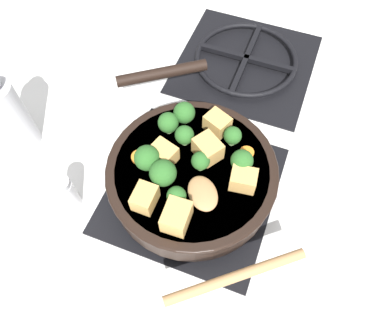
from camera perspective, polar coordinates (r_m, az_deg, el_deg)
The scene contains 24 objects.
ground_plane at distance 0.73m, azimuth 0.00°, elevation -3.35°, with size 2.40×2.40×0.00m, color silver.
front_burner_grate at distance 0.72m, azimuth 0.00°, elevation -2.92°, with size 0.31×0.31×0.03m.
rear_burner_grate at distance 0.93m, azimuth 8.21°, elevation 15.88°, with size 0.31×0.31×0.03m.
skillet_pan at distance 0.68m, azimuth -0.06°, elevation -0.90°, with size 0.38×0.42×0.06m.
wooden_spoon at distance 0.59m, azimuth 4.28°, elevation -10.45°, with size 0.22×0.23×0.02m.
tofu_cube_center_large at distance 0.65m, azimuth -4.38°, elevation 2.05°, with size 0.04×0.03×0.03m, color tan.
tofu_cube_near_handle at distance 0.65m, azimuth 2.42°, elevation 2.96°, with size 0.05×0.04×0.04m, color tan.
tofu_cube_east_chunk at distance 0.69m, azimuth 3.87°, elevation 6.80°, with size 0.04×0.03×0.03m, color tan.
tofu_cube_west_chunk at distance 0.63m, azimuth 7.90°, elevation -1.55°, with size 0.04×0.03×0.03m, color tan.
tofu_cube_back_piece at distance 0.61m, azimuth -7.21°, elevation -4.57°, with size 0.04×0.03×0.03m, color tan.
tofu_cube_front_piece at distance 0.59m, azimuth -2.37°, elevation -7.43°, with size 0.05×0.04×0.04m, color tan.
broccoli_floret_near_spoon at distance 0.66m, azimuth -1.16°, elevation 5.01°, with size 0.03×0.03×0.04m.
broccoli_floret_center_top at distance 0.64m, azimuth 7.61°, elevation 1.10°, with size 0.04×0.04×0.05m.
broccoli_floret_east_rim at distance 0.67m, azimuth 6.20°, elevation 4.91°, with size 0.03×0.03×0.04m.
broccoli_floret_west_rim at distance 0.63m, azimuth 1.32°, elevation 1.08°, with size 0.03×0.03×0.04m.
broccoli_floret_north_edge at distance 0.68m, azimuth -3.64°, elevation 6.88°, with size 0.04×0.04×0.05m.
broccoli_floret_south_cluster at distance 0.69m, azimuth -1.19°, elevation 8.41°, with size 0.04×0.04×0.05m.
broccoli_floret_mid_floret at distance 0.64m, azimuth -6.87°, elevation 1.51°, with size 0.04×0.04×0.05m.
broccoli_floret_small_inner at distance 0.60m, azimuth -2.28°, elevation -4.34°, with size 0.03×0.03×0.04m.
broccoli_floret_tall_stem at distance 0.62m, azimuth -4.45°, elevation -0.77°, with size 0.05×0.05×0.05m.
carrot_slice_orange_thin at distance 0.67m, azimuth -8.00°, elevation 1.68°, with size 0.03×0.03×0.01m, color orange.
carrot_slice_near_center at distance 0.68m, azimuth 8.35°, elevation 2.35°, with size 0.03×0.03×0.01m, color orange.
pepper_mill at distance 0.80m, azimuth -26.09°, elevation 7.51°, with size 0.06×0.06×0.19m.
salt_shaker at distance 0.72m, azimuth -18.59°, elevation -3.69°, with size 0.04×0.04×0.09m.
Camera 1 is at (0.12, -0.31, 0.65)m, focal length 35.00 mm.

